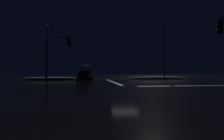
% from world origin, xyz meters
% --- Properties ---
extents(ground, '(120.00, 120.00, 0.10)m').
position_xyz_m(ground, '(0.00, 0.00, -0.05)').
color(ground, black).
extents(stop_line_north, '(0.35, 15.03, 0.01)m').
position_xyz_m(stop_line_north, '(0.00, 8.75, 0.00)').
color(stop_line_north, white).
rests_on(stop_line_north, ground).
extents(centre_line_ns, '(22.00, 0.15, 0.01)m').
position_xyz_m(centre_line_ns, '(0.00, 20.35, 0.00)').
color(centre_line_ns, yellow).
rests_on(centre_line_ns, ground).
extents(crosswalk_bar_east, '(15.03, 0.40, 0.01)m').
position_xyz_m(crosswalk_bar_east, '(8.85, 0.00, 0.00)').
color(crosswalk_bar_east, white).
rests_on(crosswalk_bar_east, ground).
extents(snow_bank_left_curb, '(9.64, 1.50, 0.52)m').
position_xyz_m(snow_bank_left_curb, '(-9.55, 16.45, 0.26)').
color(snow_bank_left_curb, white).
rests_on(snow_bank_left_curb, ground).
extents(snow_bank_right_curb, '(11.28, 1.50, 0.49)m').
position_xyz_m(snow_bank_right_curb, '(9.55, 16.78, 0.24)').
color(snow_bank_right_curb, white).
rests_on(snow_bank_right_curb, ground).
extents(sedan_black, '(2.02, 4.33, 1.57)m').
position_xyz_m(sedan_black, '(-4.02, 11.82, 0.80)').
color(sedan_black, black).
rests_on(sedan_black, ground).
extents(sedan_silver, '(2.02, 4.33, 1.57)m').
position_xyz_m(sedan_silver, '(-3.43, 17.59, 0.80)').
color(sedan_silver, '#B7B7BC').
rests_on(sedan_silver, ground).
extents(sedan_gray, '(2.02, 4.33, 1.57)m').
position_xyz_m(sedan_gray, '(-3.52, 23.14, 0.80)').
color(sedan_gray, slate).
rests_on(sedan_gray, ground).
extents(sedan_orange, '(2.02, 4.33, 1.57)m').
position_xyz_m(sedan_orange, '(-3.58, 28.69, 0.80)').
color(sedan_orange, '#C66014').
rests_on(sedan_orange, ground).
extents(box_truck, '(2.68, 8.28, 3.08)m').
position_xyz_m(box_truck, '(-3.50, 35.92, 1.71)').
color(box_truck, beige).
rests_on(box_truck, ground).
extents(traffic_signal_nw, '(3.67, 3.67, 6.03)m').
position_xyz_m(traffic_signal_nw, '(-7.68, 7.68, 4.20)').
color(traffic_signal_nw, '#4C4C51').
rests_on(traffic_signal_nw, ground).
extents(streetlamp_left_near, '(0.44, 0.44, 9.13)m').
position_xyz_m(streetlamp_left_near, '(-9.85, 14.35, 5.26)').
color(streetlamp_left_near, '#424247').
rests_on(streetlamp_left_near, ground).
extents(streetlamp_right_near, '(0.44, 0.44, 9.94)m').
position_xyz_m(streetlamp_right_near, '(9.85, 14.35, 5.67)').
color(streetlamp_right_near, '#424247').
rests_on(streetlamp_right_near, ground).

